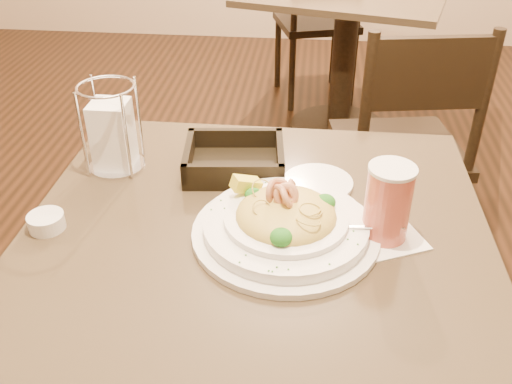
# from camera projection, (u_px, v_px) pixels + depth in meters

# --- Properties ---
(main_table) EXTENTS (0.90, 0.90, 0.76)m
(main_table) POSITION_uv_depth(u_px,v_px,m) (255.00, 322.00, 1.22)
(main_table) COLOR black
(main_table) RESTS_ON ground
(background_table) EXTENTS (1.10, 1.10, 0.76)m
(background_table) POSITION_uv_depth(u_px,v_px,m) (346.00, 36.00, 2.84)
(background_table) COLOR black
(background_table) RESTS_ON ground
(dining_chair_near) EXTENTS (0.48, 0.48, 0.93)m
(dining_chair_near) POSITION_uv_depth(u_px,v_px,m) (403.00, 144.00, 1.94)
(dining_chair_near) COLOR black
(dining_chair_near) RESTS_ON ground
(dining_chair_far) EXTENTS (0.52, 0.52, 0.93)m
(dining_chair_far) POSITION_uv_depth(u_px,v_px,m) (319.00, 17.00, 3.20)
(dining_chair_far) COLOR black
(dining_chair_far) RESTS_ON ground
(pasta_bowl) EXTENTS (0.39, 0.35, 0.11)m
(pasta_bowl) POSITION_uv_depth(u_px,v_px,m) (286.00, 222.00, 1.06)
(pasta_bowl) COLOR white
(pasta_bowl) RESTS_ON main_table
(drink_glass) EXTENTS (0.18, 0.18, 0.15)m
(drink_glass) POSITION_uv_depth(u_px,v_px,m) (388.00, 203.00, 1.04)
(drink_glass) COLOR white
(drink_glass) RESTS_ON main_table
(bread_basket) EXTENTS (0.24, 0.20, 0.06)m
(bread_basket) POSITION_uv_depth(u_px,v_px,m) (234.00, 162.00, 1.27)
(bread_basket) COLOR black
(bread_basket) RESTS_ON main_table
(napkin_caddy) EXTENTS (0.12, 0.12, 0.20)m
(napkin_caddy) POSITION_uv_depth(u_px,v_px,m) (113.00, 133.00, 1.25)
(napkin_caddy) COLOR silver
(napkin_caddy) RESTS_ON main_table
(side_plate) EXTENTS (0.18, 0.18, 0.01)m
(side_plate) POSITION_uv_depth(u_px,v_px,m) (318.00, 183.00, 1.23)
(side_plate) COLOR white
(side_plate) RESTS_ON main_table
(butter_ramekin) EXTENTS (0.08, 0.08, 0.03)m
(butter_ramekin) POSITION_uv_depth(u_px,v_px,m) (46.00, 222.00, 1.09)
(butter_ramekin) COLOR white
(butter_ramekin) RESTS_ON main_table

